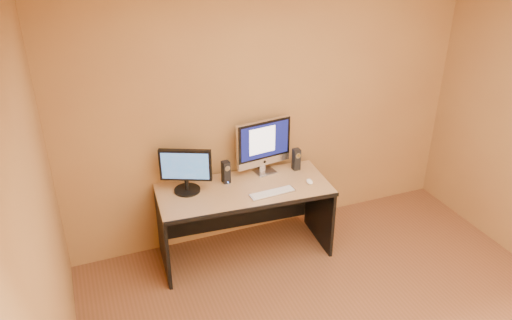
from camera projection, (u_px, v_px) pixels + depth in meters
name	position (u px, v px, depth m)	size (l,w,h in m)	color
walls	(396.00, 219.00, 3.06)	(4.00, 4.00, 2.60)	olive
desk	(245.00, 221.00, 4.69)	(1.56, 0.68, 0.72)	tan
imac	(265.00, 147.00, 4.68)	(0.56, 0.21, 0.54)	silver
second_monitor	(186.00, 171.00, 4.39)	(0.47, 0.23, 0.41)	black
speaker_left	(226.00, 172.00, 4.58)	(0.07, 0.07, 0.22)	black
speaker_right	(296.00, 159.00, 4.81)	(0.07, 0.07, 0.22)	black
keyboard	(272.00, 193.00, 4.44)	(0.42, 0.11, 0.02)	#B6B5BA
mouse	(310.00, 181.00, 4.60)	(0.06, 0.10, 0.04)	white
cable_a	(265.00, 167.00, 4.88)	(0.01, 0.01, 0.22)	black
cable_b	(259.00, 169.00, 4.85)	(0.01, 0.01, 0.18)	black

